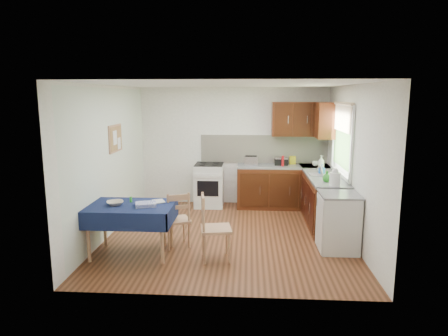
# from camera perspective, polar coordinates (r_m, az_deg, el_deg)

# --- Properties ---
(floor) EXTENTS (4.20, 4.20, 0.00)m
(floor) POSITION_cam_1_polar(r_m,az_deg,el_deg) (6.85, 0.61, -9.57)
(floor) COLOR #472613
(floor) RESTS_ON ground
(ceiling) EXTENTS (4.00, 4.20, 0.02)m
(ceiling) POSITION_cam_1_polar(r_m,az_deg,el_deg) (6.44, 0.65, 11.84)
(ceiling) COLOR white
(ceiling) RESTS_ON wall_back
(wall_back) EXTENTS (4.00, 0.02, 2.50)m
(wall_back) POSITION_cam_1_polar(r_m,az_deg,el_deg) (8.60, 1.37, 3.11)
(wall_back) COLOR silver
(wall_back) RESTS_ON ground
(wall_front) EXTENTS (4.00, 0.02, 2.50)m
(wall_front) POSITION_cam_1_polar(r_m,az_deg,el_deg) (4.48, -0.80, -3.62)
(wall_front) COLOR silver
(wall_front) RESTS_ON ground
(wall_left) EXTENTS (0.02, 4.20, 2.50)m
(wall_left) POSITION_cam_1_polar(r_m,az_deg,el_deg) (6.93, -16.13, 0.95)
(wall_left) COLOR silver
(wall_left) RESTS_ON ground
(wall_right) EXTENTS (0.02, 4.20, 2.50)m
(wall_right) POSITION_cam_1_polar(r_m,az_deg,el_deg) (6.73, 17.90, 0.59)
(wall_right) COLOR silver
(wall_right) RESTS_ON ground
(base_cabinets) EXTENTS (1.90, 2.30, 0.86)m
(base_cabinets) POSITION_cam_1_polar(r_m,az_deg,el_deg) (7.98, 10.89, -3.63)
(base_cabinets) COLOR #381909
(base_cabinets) RESTS_ON ground
(worktop_back) EXTENTS (1.90, 0.60, 0.04)m
(worktop_back) POSITION_cam_1_polar(r_m,az_deg,el_deg) (8.39, 8.46, 0.25)
(worktop_back) COLOR slate
(worktop_back) RESTS_ON base_cabinets
(worktop_right) EXTENTS (0.60, 1.70, 0.04)m
(worktop_right) POSITION_cam_1_polar(r_m,az_deg,el_deg) (7.35, 14.25, -1.37)
(worktop_right) COLOR slate
(worktop_right) RESTS_ON base_cabinets
(worktop_corner) EXTENTS (0.60, 0.60, 0.04)m
(worktop_corner) POSITION_cam_1_polar(r_m,az_deg,el_deg) (8.47, 12.85, 0.20)
(worktop_corner) COLOR slate
(worktop_corner) RESTS_ON base_cabinets
(splashback) EXTENTS (2.70, 0.02, 0.60)m
(splashback) POSITION_cam_1_polar(r_m,az_deg,el_deg) (8.60, 5.70, 2.72)
(splashback) COLOR #EEE3CA
(splashback) RESTS_ON wall_back
(upper_cabinets) EXTENTS (1.20, 0.85, 0.70)m
(upper_cabinets) POSITION_cam_1_polar(r_m,az_deg,el_deg) (8.33, 11.92, 6.80)
(upper_cabinets) COLOR #381909
(upper_cabinets) RESTS_ON wall_back
(stove) EXTENTS (0.60, 0.61, 0.92)m
(stove) POSITION_cam_1_polar(r_m,az_deg,el_deg) (8.48, -2.12, -2.43)
(stove) COLOR silver
(stove) RESTS_ON ground
(window) EXTENTS (0.04, 1.48, 1.26)m
(window) POSITION_cam_1_polar(r_m,az_deg,el_deg) (7.35, 16.53, 4.60)
(window) COLOR #2F5121
(window) RESTS_ON wall_right
(fridge) EXTENTS (0.58, 0.60, 0.89)m
(fridge) POSITION_cam_1_polar(r_m,az_deg,el_deg) (6.32, 16.04, -7.46)
(fridge) COLOR silver
(fridge) RESTS_ON ground
(corkboard) EXTENTS (0.04, 0.62, 0.47)m
(corkboard) POSITION_cam_1_polar(r_m,az_deg,el_deg) (7.15, -15.24, 4.10)
(corkboard) COLOR #AF7957
(corkboard) RESTS_ON wall_left
(dining_table) EXTENTS (1.25, 0.85, 0.76)m
(dining_table) POSITION_cam_1_polar(r_m,az_deg,el_deg) (6.03, -13.16, -6.11)
(dining_table) COLOR #0D1736
(dining_table) RESTS_ON ground
(chair_far) EXTENTS (0.52, 0.52, 0.89)m
(chair_far) POSITION_cam_1_polar(r_m,az_deg,el_deg) (6.24, -6.74, -7.09)
(chair_far) COLOR #AF7957
(chair_far) RESTS_ON ground
(chair_near) EXTENTS (0.48, 0.48, 0.96)m
(chair_near) POSITION_cam_1_polar(r_m,az_deg,el_deg) (5.74, -1.65, -8.21)
(chair_near) COLOR #AF7957
(chair_near) RESTS_ON ground
(toaster) EXTENTS (0.28, 0.17, 0.21)m
(toaster) POSITION_cam_1_polar(r_m,az_deg,el_deg) (8.28, 3.88, 1.03)
(toaster) COLOR #AEAEB2
(toaster) RESTS_ON worktop_back
(sandwich_press) EXTENTS (0.27, 0.24, 0.16)m
(sandwich_press) POSITION_cam_1_polar(r_m,az_deg,el_deg) (8.42, 8.14, 0.98)
(sandwich_press) COLOR black
(sandwich_press) RESTS_ON worktop_back
(sauce_bottle) EXTENTS (0.05, 0.05, 0.22)m
(sauce_bottle) POSITION_cam_1_polar(r_m,az_deg,el_deg) (8.24, 8.39, 0.99)
(sauce_bottle) COLOR #B30E14
(sauce_bottle) RESTS_ON worktop_back
(yellow_packet) EXTENTS (0.15, 0.12, 0.17)m
(yellow_packet) POSITION_cam_1_polar(r_m,az_deg,el_deg) (8.55, 9.76, 1.12)
(yellow_packet) COLOR gold
(yellow_packet) RESTS_ON worktop_back
(dish_rack) EXTENTS (0.40, 0.30, 0.19)m
(dish_rack) POSITION_cam_1_polar(r_m,az_deg,el_deg) (7.46, 13.62, -0.83)
(dish_rack) COLOR gray
(dish_rack) RESTS_ON worktop_right
(kettle) EXTENTS (0.17, 0.17, 0.29)m
(kettle) POSITION_cam_1_polar(r_m,az_deg,el_deg) (6.62, 15.56, -1.38)
(kettle) COLOR silver
(kettle) RESTS_ON worktop_right
(cup) EXTENTS (0.15, 0.15, 0.10)m
(cup) POSITION_cam_1_polar(r_m,az_deg,el_deg) (8.40, 12.92, 0.61)
(cup) COLOR white
(cup) RESTS_ON worktop_back
(soap_bottle_a) EXTENTS (0.17, 0.17, 0.31)m
(soap_bottle_a) POSITION_cam_1_polar(r_m,az_deg,el_deg) (7.80, 13.71, 0.62)
(soap_bottle_a) COLOR silver
(soap_bottle_a) RESTS_ON worktop_right
(soap_bottle_b) EXTENTS (0.12, 0.12, 0.19)m
(soap_bottle_b) POSITION_cam_1_polar(r_m,az_deg,el_deg) (7.52, 13.79, -0.21)
(soap_bottle_b) COLOR #1E5EB4
(soap_bottle_b) RESTS_ON worktop_right
(soap_bottle_c) EXTENTS (0.15, 0.15, 0.18)m
(soap_bottle_c) POSITION_cam_1_polar(r_m,az_deg,el_deg) (6.90, 14.48, -1.19)
(soap_bottle_c) COLOR #257C22
(soap_bottle_c) RESTS_ON worktop_right
(plate_bowl) EXTENTS (0.31, 0.31, 0.06)m
(plate_bowl) POSITION_cam_1_polar(r_m,az_deg,el_deg) (6.04, -15.30, -4.86)
(plate_bowl) COLOR beige
(plate_bowl) RESTS_ON dining_table
(book) EXTENTS (0.24, 0.26, 0.02)m
(book) POSITION_cam_1_polar(r_m,az_deg,el_deg) (6.06, -10.04, -4.79)
(book) COLOR white
(book) RESTS_ON dining_table
(spice_jar) EXTENTS (0.04, 0.04, 0.08)m
(spice_jar) POSITION_cam_1_polar(r_m,az_deg,el_deg) (6.13, -13.16, -4.41)
(spice_jar) COLOR green
(spice_jar) RESTS_ON dining_table
(tea_towel) EXTENTS (0.34, 0.30, 0.05)m
(tea_towel) POSITION_cam_1_polar(r_m,az_deg,el_deg) (5.88, -11.12, -5.11)
(tea_towel) COLOR #293396
(tea_towel) RESTS_ON dining_table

